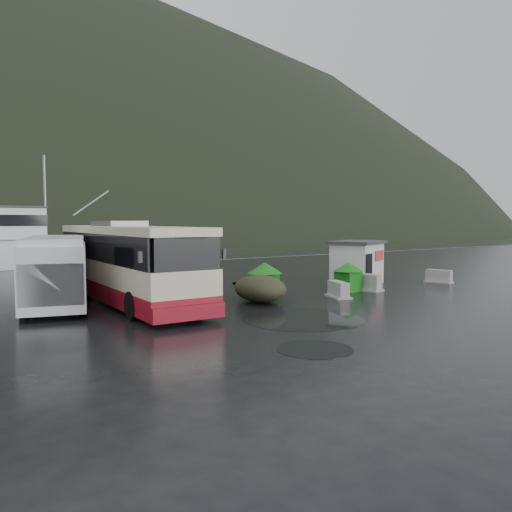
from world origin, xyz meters
TOP-DOWN VIEW (x-y plane):
  - ground at (0.00, 0.00)m, footprint 160.00×160.00m
  - quay_edge at (0.00, 20.00)m, footprint 160.00×0.60m
  - coach_bus at (-3.99, 2.37)m, footprint 3.37×12.36m
  - white_van at (-6.79, 2.70)m, footprint 4.07×7.16m
  - waste_bin_left at (6.07, -0.73)m, footprint 1.14×1.14m
  - waste_bin_right at (1.54, -0.01)m, footprint 1.46×1.46m
  - dome_tent at (0.65, -0.91)m, footprint 2.61×3.25m
  - ticket_kiosk at (8.53, 1.04)m, footprint 3.66×3.24m
  - jersey_barrier_a at (6.94, -1.05)m, footprint 1.19×1.81m
  - jersey_barrier_b at (4.25, -1.94)m, footprint 1.14×1.61m
  - jersey_barrier_c at (12.68, -1.21)m, footprint 1.09×1.59m
  - fishing_trawler at (1.46, 29.20)m, footprint 27.04×7.21m
  - puddles at (0.99, -1.81)m, footprint 9.14×14.92m

SIDE VIEW (x-z plane):
  - ground at x=0.00m, z-range 0.00..0.00m
  - quay_edge at x=0.00m, z-range -0.75..0.75m
  - coach_bus at x=-3.99m, z-range -1.74..1.74m
  - white_van at x=-6.79m, z-range -1.42..1.42m
  - waste_bin_left at x=6.07m, z-range -0.72..0.72m
  - waste_bin_right at x=1.54m, z-range -0.80..0.80m
  - dome_tent at x=0.65m, z-range -0.57..0.57m
  - ticket_kiosk at x=8.53m, z-range -1.19..1.19m
  - jersey_barrier_a at x=6.94m, z-range -0.42..0.42m
  - jersey_barrier_b at x=4.25m, z-range -0.36..0.36m
  - jersey_barrier_c at x=12.68m, z-range -0.36..0.36m
  - fishing_trawler at x=1.46m, z-range -5.35..5.35m
  - puddles at x=0.99m, z-range 0.00..0.01m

